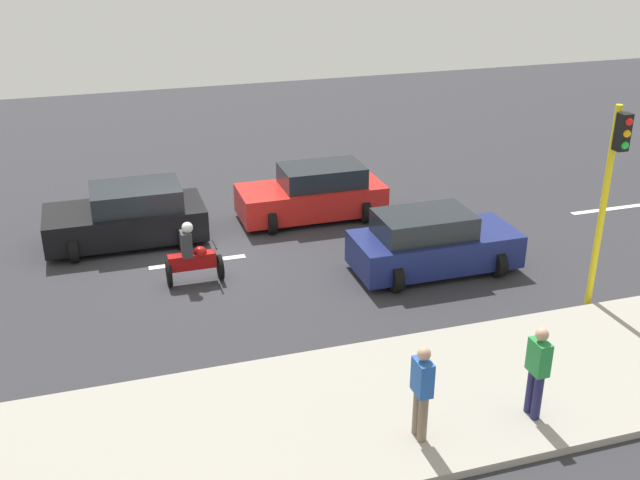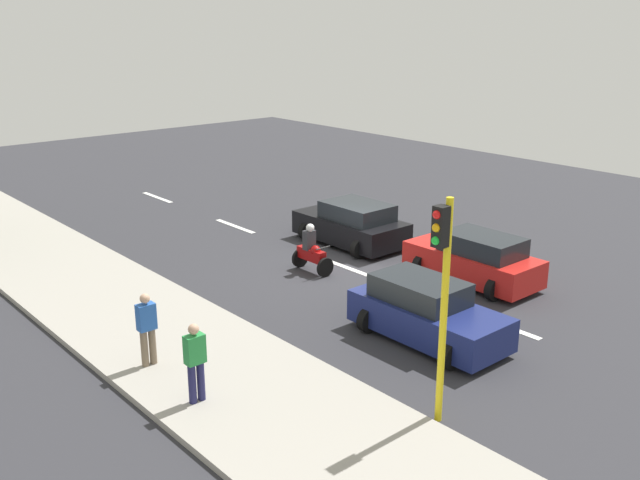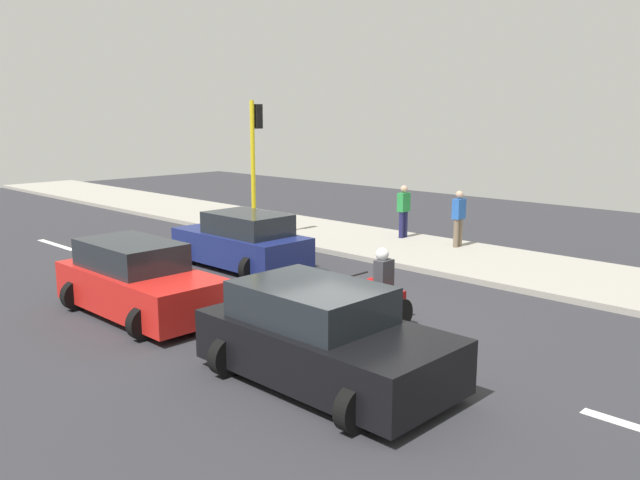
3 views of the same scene
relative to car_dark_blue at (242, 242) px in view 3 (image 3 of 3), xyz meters
name	(u,v)px [view 3 (image 3 of 3)]	position (x,y,z in m)	size (l,w,h in m)	color
ground_plane	(333,335)	(-2.14, -5.34, -0.76)	(40.00, 60.00, 0.10)	#2D2D33
sidewalk	(513,267)	(4.86, -5.34, -0.63)	(4.00, 60.00, 0.15)	#9E998E
lane_stripe_mid	(333,332)	(-2.14, -5.34, -0.70)	(0.20, 2.40, 0.01)	white
lane_stripe_south	(160,278)	(-2.14, 0.66, -0.70)	(0.20, 2.40, 0.01)	white
lane_stripe_far_south	(56,245)	(-2.14, 6.66, -0.70)	(0.20, 2.40, 0.01)	white
car_dark_blue	(242,242)	(0.00, 0.00, 0.00)	(2.12, 3.98, 1.52)	navy
car_black	(323,338)	(-3.96, -6.83, 0.00)	(2.37, 4.06, 1.52)	black
car_red	(138,281)	(-4.12, -1.72, 0.00)	(2.12, 4.06, 1.52)	red
motorcycle	(379,291)	(-1.08, -5.59, -0.07)	(0.60, 1.30, 1.53)	black
pedestrian_near_signal	(459,217)	(5.89, -2.96, 0.35)	(0.40, 0.24, 1.69)	#72604C
pedestrian_by_tree	(404,210)	(5.93, -0.88, 0.35)	(0.40, 0.24, 1.69)	#1E1E4C
traffic_light_corner	(255,151)	(2.71, 2.61, 2.22)	(0.49, 0.24, 4.50)	yellow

